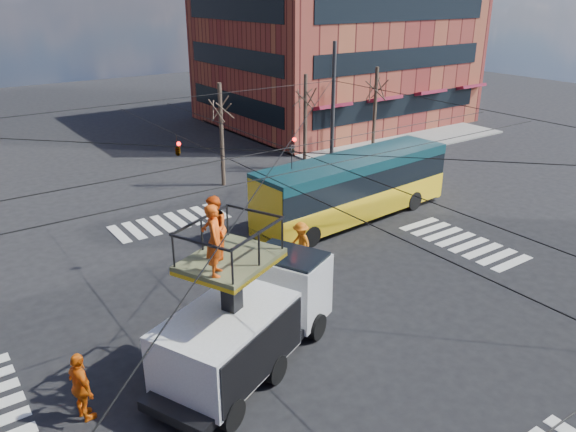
# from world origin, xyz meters

# --- Properties ---
(ground) EXTENTS (120.00, 120.00, 0.00)m
(ground) POSITION_xyz_m (0.00, 0.00, 0.00)
(ground) COLOR black
(ground) RESTS_ON ground
(sidewalk_ne) EXTENTS (18.00, 18.00, 0.12)m
(sidewalk_ne) POSITION_xyz_m (21.00, 21.00, 0.06)
(sidewalk_ne) COLOR slate
(sidewalk_ne) RESTS_ON ground
(crosswalks) EXTENTS (22.40, 22.40, 0.02)m
(crosswalks) POSITION_xyz_m (0.00, 0.00, 0.01)
(crosswalks) COLOR silver
(crosswalks) RESTS_ON ground
(building_ne) EXTENTS (20.06, 16.06, 14.00)m
(building_ne) POSITION_xyz_m (21.98, 23.98, 7.00)
(building_ne) COLOR maroon
(building_ne) RESTS_ON ground
(overhead_network) EXTENTS (24.24, 24.24, 8.00)m
(overhead_network) POSITION_xyz_m (-0.07, 0.40, 4.29)
(overhead_network) COLOR #2D2D30
(overhead_network) RESTS_ON ground
(tree_a) EXTENTS (2.00, 2.00, 6.00)m
(tree_a) POSITION_xyz_m (5.00, 13.50, 4.63)
(tree_a) COLOR #382B21
(tree_a) RESTS_ON ground
(tree_b) EXTENTS (2.00, 2.00, 6.00)m
(tree_b) POSITION_xyz_m (11.00, 13.50, 4.63)
(tree_b) COLOR #382B21
(tree_b) RESTS_ON ground
(tree_c) EXTENTS (2.00, 2.00, 6.00)m
(tree_c) POSITION_xyz_m (17.00, 13.50, 4.63)
(tree_c) COLOR #382B21
(tree_c) RESTS_ON ground
(utility_truck) EXTENTS (7.32, 4.99, 5.90)m
(utility_truck) POSITION_xyz_m (-2.69, -2.02, 1.97)
(utility_truck) COLOR black
(utility_truck) RESTS_ON ground
(city_bus) EXTENTS (11.36, 3.46, 3.20)m
(city_bus) POSITION_xyz_m (7.81, 5.15, 1.72)
(city_bus) COLOR yellow
(city_bus) RESTS_ON ground
(traffic_cone) EXTENTS (0.36, 0.36, 0.73)m
(traffic_cone) POSITION_xyz_m (-4.71, -0.94, 0.36)
(traffic_cone) COLOR orange
(traffic_cone) RESTS_ON ground
(worker_ground) EXTENTS (0.70, 1.27, 2.05)m
(worker_ground) POSITION_xyz_m (-7.62, -1.57, 1.02)
(worker_ground) COLOR orange
(worker_ground) RESTS_ON ground
(flagger) EXTENTS (0.70, 1.20, 1.84)m
(flagger) POSITION_xyz_m (2.70, 2.63, 0.92)
(flagger) COLOR orange
(flagger) RESTS_ON ground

